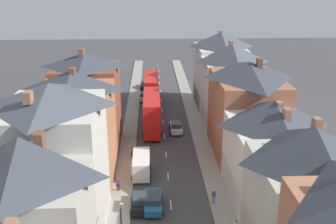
{
  "coord_description": "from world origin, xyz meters",
  "views": [
    {
      "loc": [
        -1.82,
        -16.6,
        22.04
      ],
      "look_at": [
        0.85,
        43.33,
        1.24
      ],
      "focal_mm": 42.0,
      "sensor_mm": 36.0,
      "label": 1
    }
  ],
  "objects": [
    {
      "name": "pedestrian_mid_left",
      "position": [
        4.33,
        17.84,
        1.03
      ],
      "size": [
        0.36,
        0.22,
        1.61
      ],
      "color": "gray",
      "rests_on": "pavement_right"
    },
    {
      "name": "pedestrian_mid_right",
      "position": [
        -5.53,
        20.88,
        1.03
      ],
      "size": [
        0.36,
        0.22,
        1.61
      ],
      "color": "#23232D",
      "rests_on": "pavement_left"
    },
    {
      "name": "car_parked_left_b",
      "position": [
        1.8,
        37.74,
        0.79
      ],
      "size": [
        1.9,
        4.11,
        1.57
      ],
      "color": "silver",
      "rests_on": "ground"
    },
    {
      "name": "pedestrian_far_left",
      "position": [
        -4.39,
        29.06,
        1.03
      ],
      "size": [
        0.36,
        0.22,
        1.61
      ],
      "color": "#23232D",
      "rests_on": "pavement_left"
    },
    {
      "name": "pavement_left",
      "position": [
        -5.1,
        38.0,
        0.07
      ],
      "size": [
        2.2,
        104.0,
        0.14
      ],
      "primitive_type": "cube",
      "color": "gray",
      "rests_on": "ground"
    },
    {
      "name": "car_parked_left_a",
      "position": [
        -3.1,
        17.44,
        0.82
      ],
      "size": [
        1.9,
        3.8,
        1.63
      ],
      "color": "black",
      "rests_on": "ground"
    },
    {
      "name": "centre_line_dashes",
      "position": [
        0.0,
        36.0,
        0.01
      ],
      "size": [
        0.14,
        97.8,
        0.01
      ],
      "color": "silver",
      "rests_on": "ground"
    },
    {
      "name": "terrace_row_right",
      "position": [
        10.19,
        21.82,
        6.01
      ],
      "size": [
        8.0,
        69.32,
        13.21
      ],
      "color": "#A36042",
      "rests_on": "ground"
    },
    {
      "name": "terrace_row_left",
      "position": [
        -10.19,
        13.61,
        6.14
      ],
      "size": [
        8.0,
        49.86,
        13.82
      ],
      "color": "#935138",
      "rests_on": "ground"
    },
    {
      "name": "car_mid_black",
      "position": [
        -3.1,
        53.68,
        0.82
      ],
      "size": [
        1.9,
        4.02,
        1.63
      ],
      "color": "#B7BABF",
      "rests_on": "ground"
    },
    {
      "name": "car_far_grey",
      "position": [
        -1.8,
        17.44,
        0.83
      ],
      "size": [
        1.9,
        4.36,
        1.65
      ],
      "color": "#236093",
      "rests_on": "ground"
    },
    {
      "name": "delivery_van",
      "position": [
        -3.1,
        24.64,
        1.34
      ],
      "size": [
        2.2,
        5.2,
        2.41
      ],
      "color": "white",
      "rests_on": "ground"
    },
    {
      "name": "double_decker_bus_lead",
      "position": [
        -1.81,
        38.98,
        2.82
      ],
      "size": [
        2.74,
        10.8,
        5.3
      ],
      "color": "red",
      "rests_on": "ground"
    },
    {
      "name": "car_mid_white",
      "position": [
        -3.1,
        62.23,
        0.8
      ],
      "size": [
        1.9,
        4.03,
        1.58
      ],
      "color": "black",
      "rests_on": "ground"
    },
    {
      "name": "double_decker_bus_mid_street",
      "position": [
        -1.81,
        51.71,
        2.82
      ],
      "size": [
        2.74,
        10.8,
        5.3
      ],
      "color": "red",
      "rests_on": "ground"
    },
    {
      "name": "pavement_right",
      "position": [
        5.1,
        38.0,
        0.07
      ],
      "size": [
        2.2,
        104.0,
        0.14
      ],
      "primitive_type": "cube",
      "color": "gray",
      "rests_on": "ground"
    }
  ]
}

